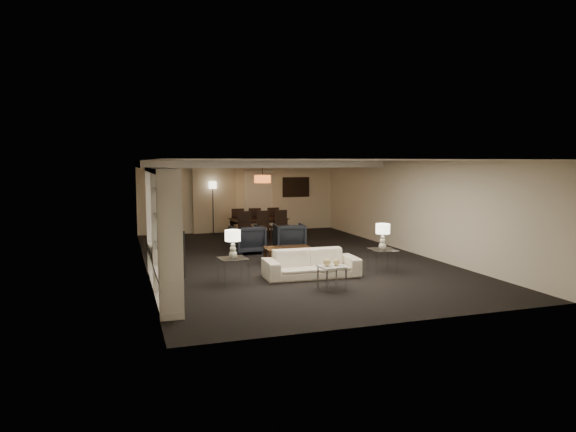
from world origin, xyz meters
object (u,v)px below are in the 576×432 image
(pendant_light, at_px, (262,179))
(vase_blue, at_px, (166,240))
(chair_nl, at_px, (246,227))
(side_table_left, at_px, (233,271))
(table_lamp_right, at_px, (383,237))
(armchair_left, at_px, (247,239))
(chair_fm, at_px, (254,221))
(armchair_right, at_px, (289,237))
(floor_speaker, at_px, (182,255))
(chair_nr, at_px, (283,225))
(chair_fr, at_px, (271,221))
(side_table_right, at_px, (382,261))
(table_lamp_left, at_px, (233,244))
(vase_amber, at_px, (165,210))
(marble_table, at_px, (332,278))
(coffee_table, at_px, (288,255))
(television, at_px, (161,232))
(floor_lamp, at_px, (213,208))
(sofa, at_px, (311,264))
(dining_table, at_px, (259,228))
(chair_nm, at_px, (264,226))
(chair_fl, at_px, (237,222))

(pendant_light, xyz_separation_m, vase_blue, (-3.61, -7.01, -0.77))
(chair_nl, bearing_deg, side_table_left, -106.97)
(side_table_left, xyz_separation_m, vase_blue, (-1.43, -1.36, 0.89))
(table_lamp_right, bearing_deg, armchair_left, 124.88)
(side_table_left, height_order, chair_fm, chair_fm)
(pendant_light, distance_m, armchair_right, 2.81)
(floor_speaker, height_order, chair_nr, floor_speaker)
(pendant_light, relative_size, chair_fr, 0.56)
(side_table_right, xyz_separation_m, chair_nr, (-0.65, 5.31, 0.21))
(side_table_left, distance_m, chair_fr, 7.16)
(table_lamp_left, relative_size, chair_nr, 0.62)
(floor_speaker, bearing_deg, chair_nr, 74.47)
(vase_amber, bearing_deg, chair_nr, 57.42)
(marble_table, distance_m, chair_nl, 6.42)
(coffee_table, xyz_separation_m, table_lamp_left, (-1.70, -1.60, 0.61))
(television, height_order, chair_fm, television)
(table_lamp_left, bearing_deg, coffee_table, 43.26)
(vase_amber, bearing_deg, floor_lamp, 74.89)
(table_lamp_left, bearing_deg, side_table_left, 0.00)
(vase_amber, bearing_deg, table_lamp_right, 14.19)
(table_lamp_left, distance_m, marble_table, 2.10)
(sofa, distance_m, dining_table, 5.98)
(marble_table, distance_m, floor_lamp, 8.51)
(side_table_left, relative_size, television, 0.47)
(table_lamp_right, xyz_separation_m, chair_nl, (-1.85, 5.31, -0.34))
(chair_nl, bearing_deg, dining_table, 46.56)
(vase_amber, bearing_deg, chair_nl, 65.52)
(vase_blue, distance_m, floor_lamp, 9.01)
(television, xyz_separation_m, chair_nl, (2.94, 5.22, -0.63))
(armchair_left, distance_m, table_lamp_right, 4.05)
(sofa, xyz_separation_m, chair_nr, (1.05, 5.31, 0.17))
(table_lamp_right, bearing_deg, dining_table, 101.88)
(chair_fm, bearing_deg, armchair_left, 78.64)
(chair_nm, bearing_deg, television, -124.81)
(pendant_light, xyz_separation_m, table_lamp_left, (-2.18, -5.65, -1.12))
(armchair_right, height_order, marble_table, armchair_right)
(pendant_light, relative_size, chair_fm, 0.56)
(armchair_left, bearing_deg, floor_lamp, -93.57)
(table_lamp_left, bearing_deg, armchair_left, 71.57)
(vase_blue, distance_m, dining_table, 8.19)
(vase_amber, relative_size, dining_table, 0.10)
(chair_nm, relative_size, chair_fr, 1.00)
(floor_speaker, xyz_separation_m, chair_fr, (3.68, 5.81, -0.04))
(sofa, bearing_deg, chair_fr, 83.23)
(sofa, xyz_separation_m, chair_fl, (-0.15, 6.61, 0.17))
(chair_fr, bearing_deg, pendant_light, 53.35)
(marble_table, bearing_deg, chair_nm, 86.02)
(sofa, distance_m, chair_fr, 6.69)
(armchair_right, bearing_deg, chair_fl, -70.16)
(side_table_right, xyz_separation_m, table_lamp_left, (-3.40, 0.00, 0.55))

